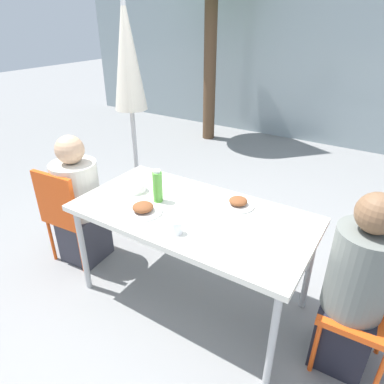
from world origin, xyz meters
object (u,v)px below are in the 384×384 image
Objects in this scene: person_right at (354,292)px; salad_bowl at (136,187)px; chair_left at (68,210)px; closed_umbrella at (128,67)px; bottle at (157,187)px; person_left at (79,205)px; chair_right at (364,293)px; drinking_cup at (177,227)px.

salad_bowl is (-1.57, -0.01, 0.23)m from person_right.
salad_bowl is (0.58, 0.20, 0.28)m from chair_left.
closed_umbrella is (-0.06, 0.93, 1.01)m from chair_left.
bottle is 0.25m from salad_bowl.
bottle is (0.77, 0.08, 0.35)m from person_left.
person_right reaches higher than chair_left.
chair_right reaches higher than drinking_cup.
person_left is 2.12m from person_right.
chair_left is 0.74× the size of person_right.
person_left is at bearing -82.88° from closed_umbrella.
chair_right is 2.56m from closed_umbrella.
chair_left is at bearing -168.44° from bottle.
closed_umbrella is (-2.26, 0.64, 1.01)m from chair_right.
salad_bowl is at bearing -48.50° from closed_umbrella.
bottle is 0.43m from drinking_cup.
salad_bowl is (0.54, 0.12, 0.26)m from person_left.
chair_left reaches higher than salad_bowl.
person_left is at bearing 58.07° from chair_left.
person_right is 1.07m from drinking_cup.
person_left is 13.61× the size of drinking_cup.
bottle is 2.89× the size of drinking_cup.
salad_bowl is (-0.57, 0.29, -0.01)m from drinking_cup.
chair_right is (2.20, 0.29, 0.00)m from chair_left.
person_right is (2.15, 0.21, 0.05)m from chair_left.
person_right is at bearing 0.79° from chair_left.
chair_left is 2.22m from chair_right.
chair_right is 1.65m from salad_bowl.
chair_left is at bearing 175.58° from drinking_cup.
drinking_cup is (0.34, -0.26, -0.07)m from bottle.
bottle is at bearing 3.09° from chair_right.
chair_left and chair_right have the same top height.
closed_umbrella is (-0.11, 0.84, 0.99)m from person_left.
chair_left is at bearing 5.51° from chair_right.
closed_umbrella is 13.81× the size of salad_bowl.
person_left is at bearing -173.89° from bottle.
closed_umbrella is at bearing 92.39° from person_left.
person_right is 0.55× the size of closed_umbrella.
chair_left is 1.20m from drinking_cup.
closed_umbrella is at bearing 140.12° from drinking_cup.
bottle reaches higher than salad_bowl.
drinking_cup is at bearing -26.83° from salad_bowl.
chair_left is 1.37m from closed_umbrella.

